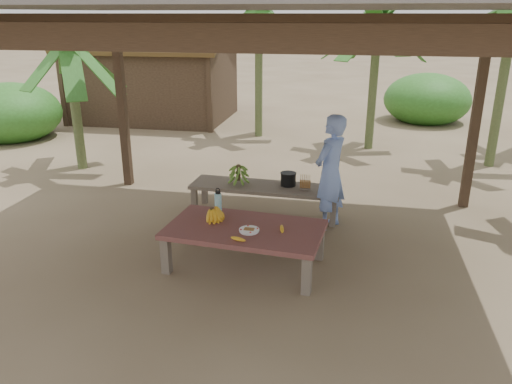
% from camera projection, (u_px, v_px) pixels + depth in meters
% --- Properties ---
extents(ground, '(80.00, 80.00, 0.00)m').
position_uv_depth(ground, '(261.00, 256.00, 6.20)').
color(ground, brown).
rests_on(ground, ground).
extents(pavilion, '(6.60, 5.60, 2.95)m').
position_uv_depth(pavilion, '(260.00, 20.00, 5.25)').
color(pavilion, black).
rests_on(pavilion, ground).
extents(work_table, '(1.88, 1.16, 0.50)m').
position_uv_depth(work_table, '(245.00, 232.00, 5.82)').
color(work_table, brown).
rests_on(work_table, ground).
extents(bench, '(2.22, 0.70, 0.45)m').
position_uv_depth(bench, '(265.00, 189.00, 7.37)').
color(bench, brown).
rests_on(bench, ground).
extents(ripe_banana_bunch, '(0.36, 0.33, 0.18)m').
position_uv_depth(ripe_banana_bunch, '(212.00, 213.00, 5.97)').
color(ripe_banana_bunch, yellow).
rests_on(ripe_banana_bunch, work_table).
extents(plate, '(0.23, 0.23, 0.04)m').
position_uv_depth(plate, '(249.00, 230.00, 5.67)').
color(plate, white).
rests_on(plate, work_table).
extents(loose_banana_front, '(0.18, 0.07, 0.04)m').
position_uv_depth(loose_banana_front, '(238.00, 239.00, 5.44)').
color(loose_banana_front, yellow).
rests_on(loose_banana_front, work_table).
extents(loose_banana_side, '(0.06, 0.17, 0.04)m').
position_uv_depth(loose_banana_side, '(282.00, 229.00, 5.70)').
color(loose_banana_side, yellow).
rests_on(loose_banana_side, work_table).
extents(water_flask, '(0.09, 0.09, 0.32)m').
position_uv_depth(water_flask, '(218.00, 202.00, 6.19)').
color(water_flask, '#40B9CA').
rests_on(water_flask, work_table).
extents(green_banana_stalk, '(0.28, 0.28, 0.31)m').
position_uv_depth(green_banana_stalk, '(239.00, 174.00, 7.39)').
color(green_banana_stalk, '#598C2D').
rests_on(green_banana_stalk, bench).
extents(cooking_pot, '(0.22, 0.22, 0.19)m').
position_uv_depth(cooking_pot, '(288.00, 179.00, 7.33)').
color(cooking_pot, black).
rests_on(cooking_pot, bench).
extents(skewer_rack, '(0.18, 0.09, 0.24)m').
position_uv_depth(skewer_rack, '(305.00, 182.00, 7.13)').
color(skewer_rack, '#A57F47').
rests_on(skewer_rack, bench).
extents(woman, '(0.62, 0.70, 1.60)m').
position_uv_depth(woman, '(330.00, 172.00, 6.79)').
color(woman, '#7D9AEC').
rests_on(woman, ground).
extents(hut, '(4.40, 3.43, 2.85)m').
position_uv_depth(hut, '(156.00, 79.00, 14.03)').
color(hut, black).
rests_on(hut, ground).
extents(banana_plant_n, '(1.80, 1.80, 2.92)m').
position_uv_depth(banana_plant_n, '(377.00, 34.00, 10.35)').
color(banana_plant_n, '#596638').
rests_on(banana_plant_n, ground).
extents(banana_plant_nw, '(1.80, 1.80, 3.27)m').
position_uv_depth(banana_plant_nw, '(259.00, 17.00, 11.36)').
color(banana_plant_nw, '#596638').
rests_on(banana_plant_nw, ground).
extents(banana_plant_w, '(1.80, 1.80, 2.56)m').
position_uv_depth(banana_plant_w, '(69.00, 58.00, 9.02)').
color(banana_plant_w, '#596638').
rests_on(banana_plant_w, ground).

